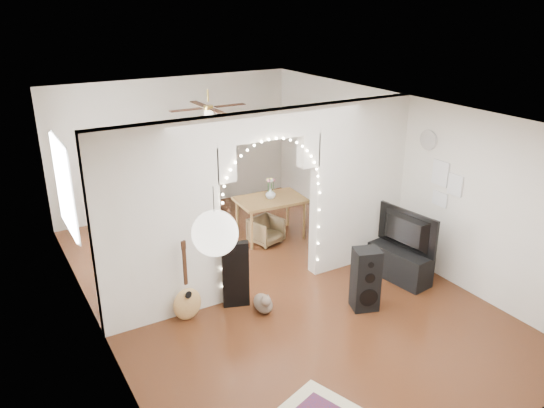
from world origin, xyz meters
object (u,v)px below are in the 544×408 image
acoustic_guitar (186,291)px  dining_table (271,202)px  dining_chair_right (266,230)px  media_console (399,264)px  bookcase (169,191)px  dining_chair_left (158,218)px  floor_speaker (366,279)px

acoustic_guitar → dining_table: acoustic_guitar is taller
acoustic_guitar → dining_chair_right: size_ratio=1.94×
acoustic_guitar → media_console: 3.34m
bookcase → dining_chair_left: 0.56m
bookcase → dining_chair_left: (-0.24, 0.01, -0.51)m
dining_chair_right → acoustic_guitar: bearing=-159.1°
media_console → dining_table: bearing=104.4°
floor_speaker → dining_table: (0.06, 2.74, 0.23)m
floor_speaker → bookcase: bearing=127.6°
bookcase → dining_chair_right: size_ratio=2.83×
dining_chair_left → dining_table: bearing=-40.7°
floor_speaker → media_console: size_ratio=0.91×
acoustic_guitar → dining_table: size_ratio=0.80×
media_console → dining_chair_left: (-2.61, 3.72, -0.03)m
dining_chair_left → acoustic_guitar: bearing=-103.3°
dining_table → acoustic_guitar: bearing=-138.9°
media_console → dining_chair_right: media_console is taller
bookcase → dining_table: bearing=-55.1°
dining_chair_left → dining_chair_right: size_ratio=0.95×
media_console → bookcase: bookcase is taller
acoustic_guitar → dining_chair_right: bearing=18.2°
dining_table → dining_chair_right: dining_table is taller
media_console → dining_table: dining_table is taller
media_console → dining_chair_left: 4.54m
floor_speaker → dining_chair_right: bearing=112.2°
floor_speaker → media_console: (1.01, 0.38, -0.20)m
floor_speaker → dining_chair_right: 2.59m
floor_speaker → acoustic_guitar: bearing=175.9°
bookcase → dining_chair_right: bookcase is taller
bookcase → dining_table: bookcase is taller
floor_speaker → bookcase: bookcase is taller
dining_chair_left → dining_chair_right: dining_chair_right is taller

